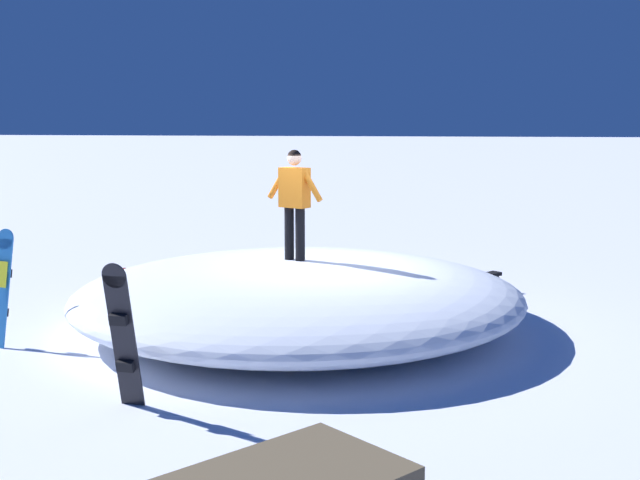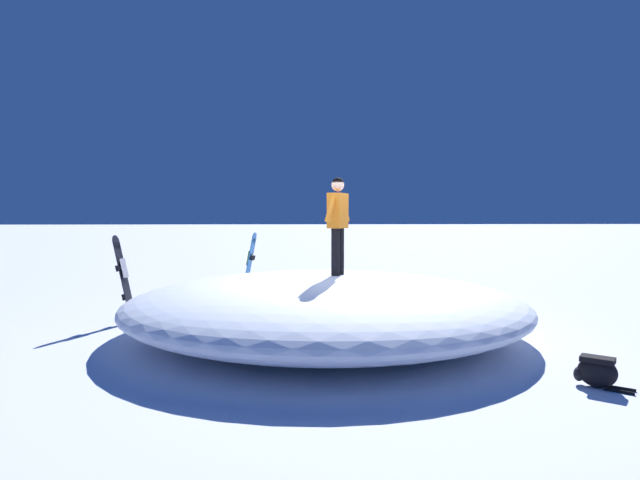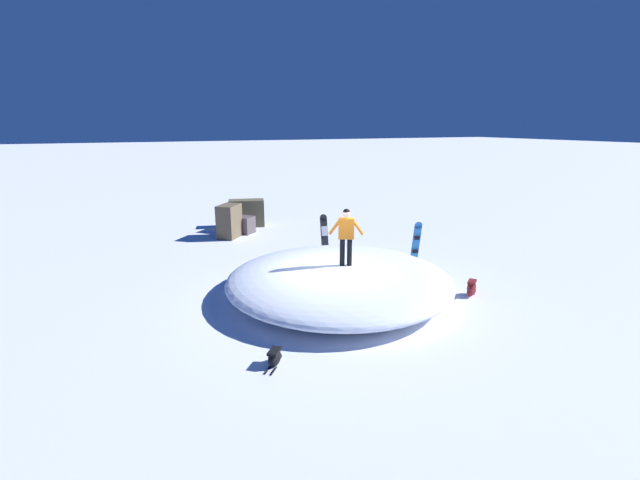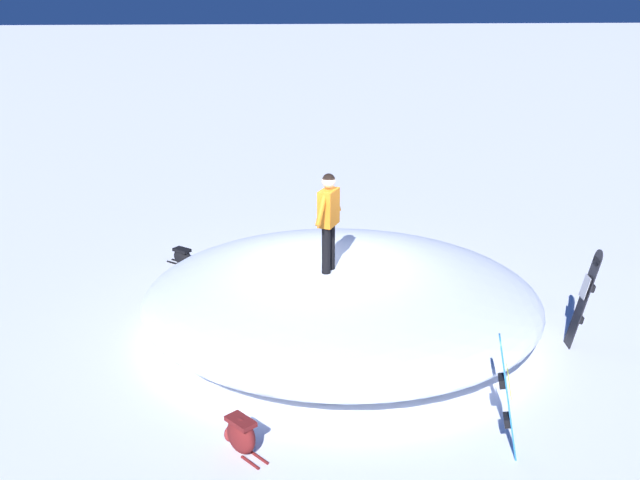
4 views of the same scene
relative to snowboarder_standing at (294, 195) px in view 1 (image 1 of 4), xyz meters
The scene contains 7 objects.
ground 2.00m from the snowboarder_standing, behind, with size 240.00×240.00×0.00m, color white.
snow_mound 1.45m from the snowboarder_standing, 112.32° to the left, with size 6.42×6.49×0.96m, color white.
snowboarder_standing is the anchor object (origin of this frame).
snowboard_primary_upright 4.11m from the snowboarder_standing, 73.85° to the left, with size 0.30×0.37×1.59m.
snowboard_secondary_upright 4.18m from the snowboarder_standing, 24.91° to the left, with size 0.35×0.38×1.56m.
backpack_near 4.34m from the snowboarder_standing, 138.62° to the right, with size 0.53×0.59×0.35m.
backpack_far 3.99m from the snowboarder_standing, 22.58° to the right, with size 0.64×0.56×0.46m.
Camera 1 is at (-1.49, 11.42, 3.02)m, focal length 45.30 mm.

